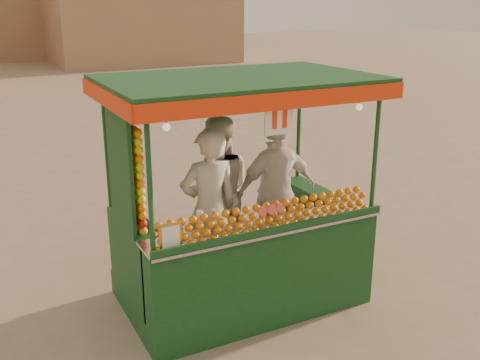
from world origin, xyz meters
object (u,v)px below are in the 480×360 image
juice_cart (239,236)px  vendor_left (209,208)px  vendor_middle (217,192)px  vendor_right (276,192)px

juice_cart → vendor_left: size_ratio=1.60×
juice_cart → vendor_middle: bearing=92.6°
vendor_right → vendor_middle: bearing=-23.8°
vendor_left → vendor_right: bearing=-169.4°
juice_cart → vendor_middle: 0.59m
vendor_left → vendor_right: size_ratio=1.00×
juice_cart → vendor_left: juice_cart is taller
juice_cart → vendor_right: (0.57, 0.22, 0.32)m
vendor_middle → juice_cart: bearing=113.9°
juice_cart → vendor_right: juice_cart is taller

